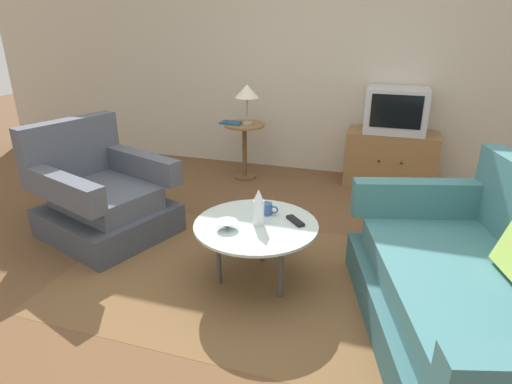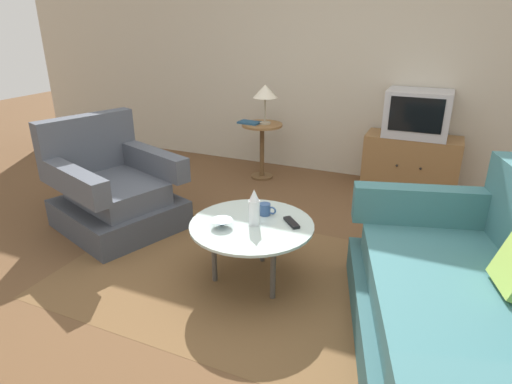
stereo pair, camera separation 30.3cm
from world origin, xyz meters
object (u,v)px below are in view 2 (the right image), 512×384
(armchair, at_px, (113,192))
(mug, at_px, (265,209))
(couch, at_px, (471,316))
(tv_stand, at_px, (410,164))
(side_table, at_px, (262,140))
(table_lamp, at_px, (265,92))
(tv_remote_dark, at_px, (292,223))
(vase, at_px, (254,208))
(bowl, at_px, (222,223))
(coffee_table, at_px, (251,228))
(book, at_px, (249,122))
(television, at_px, (417,113))

(armchair, relative_size, mug, 9.74)
(couch, bearing_deg, tv_stand, -3.74)
(couch, relative_size, side_table, 3.16)
(table_lamp, relative_size, tv_remote_dark, 2.73)
(armchair, height_order, vase, armchair)
(side_table, bearing_deg, tv_remote_dark, -61.47)
(tv_stand, xyz_separation_m, bowl, (-0.97, -2.30, 0.16))
(coffee_table, bearing_deg, book, 115.06)
(bowl, relative_size, tv_remote_dark, 0.91)
(side_table, distance_m, mug, 1.92)
(coffee_table, xyz_separation_m, television, (0.81, 2.20, 0.42))
(tv_stand, bearing_deg, bowl, -112.86)
(television, bearing_deg, table_lamp, -170.07)
(coffee_table, relative_size, table_lamp, 1.97)
(armchair, distance_m, book, 1.70)
(tv_stand, bearing_deg, couch, -77.82)
(coffee_table, relative_size, bowl, 5.91)
(armchair, distance_m, bowl, 1.36)
(tv_stand, height_order, table_lamp, table_lamp)
(armchair, bearing_deg, bowl, 91.24)
(couch, height_order, tv_stand, couch)
(side_table, height_order, table_lamp, table_lamp)
(vase, xyz_separation_m, book, (-0.90, 1.88, 0.08))
(tv_stand, height_order, vase, vase)
(tv_remote_dark, bearing_deg, book, 168.74)
(tv_stand, bearing_deg, tv_remote_dark, -105.24)
(coffee_table, bearing_deg, bowl, -143.94)
(book, bearing_deg, vase, -59.87)
(couch, bearing_deg, side_table, 27.77)
(armchair, xyz_separation_m, tv_stand, (2.26, 1.88, -0.01))
(vase, height_order, book, vase)
(tv_stand, distance_m, vase, 2.34)
(book, bearing_deg, bowl, -65.57)
(couch, relative_size, mug, 16.20)
(armchair, height_order, bowl, armchair)
(armchair, relative_size, bowl, 8.42)
(book, bearing_deg, tv_remote_dark, -53.12)
(couch, relative_size, table_lamp, 4.66)
(side_table, xyz_separation_m, book, (-0.14, -0.04, 0.19))
(book, bearing_deg, armchair, -105.23)
(mug, height_order, book, book)
(armchair, xyz_separation_m, book, (0.57, 1.57, 0.33))
(couch, height_order, tv_remote_dark, couch)
(armchair, relative_size, couch, 0.60)
(tv_stand, xyz_separation_m, table_lamp, (-1.53, -0.26, 0.67))
(television, height_order, table_lamp, table_lamp)
(bowl, xyz_separation_m, book, (-0.72, 2.00, 0.18))
(tv_stand, bearing_deg, television, 90.00)
(couch, bearing_deg, table_lamp, 27.25)
(armchair, height_order, mug, armchair)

